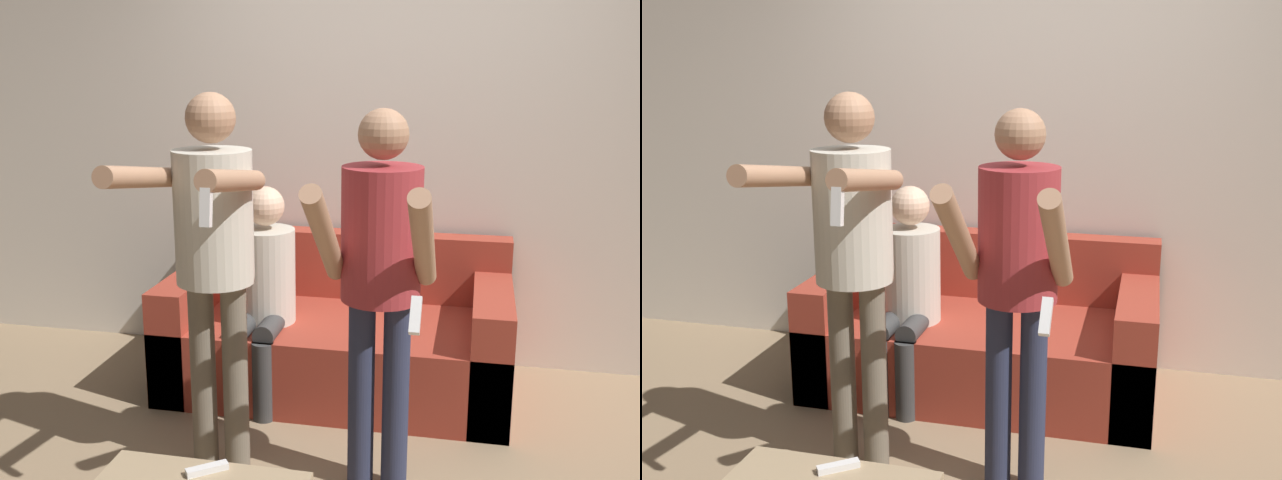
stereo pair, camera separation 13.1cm
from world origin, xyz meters
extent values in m
cube|color=silver|center=(0.00, 1.56, 1.35)|extent=(6.40, 0.06, 2.70)
cube|color=#9E3828|center=(-0.23, 1.02, 0.21)|extent=(1.83, 0.94, 0.41)
cube|color=#9E3828|center=(-0.23, 1.41, 0.60)|extent=(1.83, 0.16, 0.39)
cube|color=#9E3828|center=(-1.05, 1.02, 0.31)|extent=(0.20, 0.94, 0.62)
cube|color=#9E3828|center=(0.58, 1.02, 0.31)|extent=(0.20, 0.94, 0.62)
cylinder|color=#6B6051|center=(-0.65, 0.10, 0.43)|extent=(0.11, 0.11, 0.86)
cylinder|color=#6B6051|center=(-0.51, 0.10, 0.43)|extent=(0.11, 0.11, 0.86)
cylinder|color=beige|center=(-0.58, 0.10, 1.14)|extent=(0.33, 0.33, 0.55)
sphere|color=#A87A5B|center=(-0.58, 0.10, 1.55)|extent=(0.20, 0.20, 0.20)
cylinder|color=#A87A5B|center=(-0.76, -0.18, 1.34)|extent=(0.08, 0.57, 0.17)
cylinder|color=#A87A5B|center=(-0.40, -0.18, 1.34)|extent=(0.08, 0.57, 0.17)
cube|color=white|center=(-0.40, -0.46, 1.30)|extent=(0.04, 0.05, 0.13)
cylinder|color=#282D47|center=(0.04, 0.10, 0.42)|extent=(0.11, 0.11, 0.84)
cylinder|color=#282D47|center=(0.19, 0.10, 0.42)|extent=(0.11, 0.11, 0.84)
cylinder|color=#9E2D33|center=(0.11, 0.10, 1.10)|extent=(0.32, 0.32, 0.54)
sphere|color=#A87A5B|center=(0.11, 0.10, 1.50)|extent=(0.20, 0.20, 0.20)
cylinder|color=#A87A5B|center=(-0.07, -0.14, 1.14)|extent=(0.08, 0.52, 0.46)
cylinder|color=#A87A5B|center=(0.29, -0.14, 1.14)|extent=(0.08, 0.52, 0.46)
cube|color=white|center=(0.29, -0.37, 0.94)|extent=(0.04, 0.11, 0.12)
cylinder|color=#383838|center=(-0.67, 0.57, 0.21)|extent=(0.11, 0.11, 0.41)
cylinder|color=#383838|center=(-0.53, 0.57, 0.21)|extent=(0.11, 0.11, 0.41)
cylinder|color=#383838|center=(-0.67, 0.73, 0.44)|extent=(0.11, 0.32, 0.11)
cylinder|color=#383838|center=(-0.53, 0.73, 0.44)|extent=(0.11, 0.32, 0.11)
cylinder|color=beige|center=(-0.60, 0.89, 0.66)|extent=(0.31, 0.31, 0.50)
sphere|color=beige|center=(-0.60, 0.89, 1.03)|extent=(0.20, 0.20, 0.20)
cube|color=white|center=(-0.40, -0.54, 0.38)|extent=(0.14, 0.12, 0.02)
camera|label=1|loc=(0.48, -2.75, 1.79)|focal=42.00mm
camera|label=2|loc=(0.61, -2.72, 1.79)|focal=42.00mm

